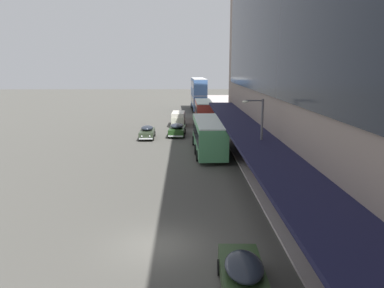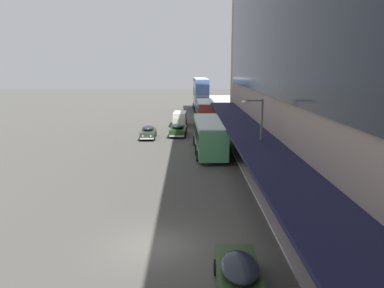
{
  "view_description": "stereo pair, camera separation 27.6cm",
  "coord_description": "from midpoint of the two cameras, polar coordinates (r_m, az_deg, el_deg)",
  "views": [
    {
      "loc": [
        1.37,
        -16.47,
        8.44
      ],
      "look_at": [
        1.96,
        13.34,
        2.15
      ],
      "focal_mm": 35.0,
      "sensor_mm": 36.0,
      "label": 1
    },
    {
      "loc": [
        1.64,
        -16.48,
        8.44
      ],
      "look_at": [
        1.96,
        13.34,
        2.15
      ],
      "focal_mm": 35.0,
      "sensor_mm": 36.0,
      "label": 2
    }
  ],
  "objects": [
    {
      "name": "transit_bus_kerbside_rear",
      "position": [
        57.27,
        2.18,
        5.24
      ],
      "size": [
        2.72,
        9.64,
        3.13
      ],
      "color": "#AB352C",
      "rests_on": "ground"
    },
    {
      "name": "sidewalk_kerb",
      "position": [
        20.78,
        27.44,
        -13.26
      ],
      "size": [
        10.0,
        180.0,
        0.15
      ],
      "primitive_type": "cube",
      "color": "#B3A9A6",
      "rests_on": "ground"
    },
    {
      "name": "fire_hydrant",
      "position": [
        29.35,
        9.74,
        -3.98
      ],
      "size": [
        0.2,
        0.4,
        0.7
      ],
      "color": "red",
      "rests_on": "sidewalk_kerb"
    },
    {
      "name": "transit_bus_kerbside_front",
      "position": [
        36.52,
        2.83,
        1.49
      ],
      "size": [
        3.0,
        10.75,
        3.23
      ],
      "color": "#4C9560",
      "rests_on": "ground"
    },
    {
      "name": "street_lamp",
      "position": [
        26.53,
        10.38,
        1.43
      ],
      "size": [
        1.5,
        0.28,
        6.02
      ],
      "color": "#4C4C51",
      "rests_on": "sidewalk_kerb"
    },
    {
      "name": "transit_bus_kerbside_far",
      "position": [
        71.57,
        1.44,
        7.75
      ],
      "size": [
        2.91,
        10.88,
        6.05
      ],
      "color": "#4166A0",
      "rests_on": "ground"
    },
    {
      "name": "vw_van",
      "position": [
        53.27,
        -1.72,
        3.98
      ],
      "size": [
        2.01,
        4.6,
        1.96
      ],
      "color": "beige",
      "rests_on": "ground"
    },
    {
      "name": "sedan_oncoming_front",
      "position": [
        45.71,
        -1.94,
        2.23
      ],
      "size": [
        2.15,
        4.9,
        1.53
      ],
      "color": "#1B3916",
      "rests_on": "ground"
    },
    {
      "name": "sedan_second_near",
      "position": [
        14.87,
        7.72,
        -19.32
      ],
      "size": [
        1.85,
        4.43,
        1.54
      ],
      "color": "#2A4020",
      "rests_on": "ground"
    },
    {
      "name": "pedestrian_at_kerb",
      "position": [
        19.1,
        16.78,
        -10.98
      ],
      "size": [
        0.44,
        0.5,
        1.86
      ],
      "color": "#263345",
      "rests_on": "sidewalk_kerb"
    },
    {
      "name": "ground",
      "position": [
        18.57,
        -5.38,
        -15.18
      ],
      "size": [
        240.0,
        240.0,
        0.0
      ],
      "primitive_type": "plane",
      "color": "#4B4944"
    },
    {
      "name": "sedan_trailing_mid",
      "position": [
        44.32,
        -6.5,
        1.82
      ],
      "size": [
        1.81,
        4.37,
        1.49
      ],
      "color": "#2B3625",
      "rests_on": "ground"
    }
  ]
}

